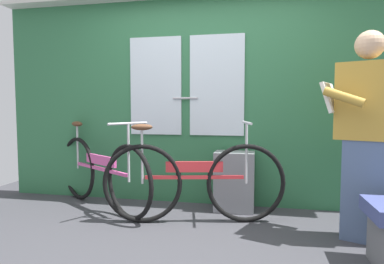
{
  "coord_description": "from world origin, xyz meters",
  "views": [
    {
      "loc": [
        0.62,
        -2.44,
        1.09
      ],
      "look_at": [
        0.01,
        0.55,
        0.86
      ],
      "focal_mm": 31.16,
      "sensor_mm": 36.0,
      "label": 1
    }
  ],
  "objects_px": {
    "bicycle_near_door": "(101,172)",
    "bicycle_leaning_behind": "(194,181)",
    "trash_bin_by_wall": "(234,181)",
    "passenger_reading_newspaper": "(365,132)"
  },
  "relations": [
    {
      "from": "passenger_reading_newspaper",
      "to": "trash_bin_by_wall",
      "type": "height_order",
      "value": "passenger_reading_newspaper"
    },
    {
      "from": "passenger_reading_newspaper",
      "to": "trash_bin_by_wall",
      "type": "distance_m",
      "value": 1.37
    },
    {
      "from": "bicycle_near_door",
      "to": "trash_bin_by_wall",
      "type": "height_order",
      "value": "bicycle_near_door"
    },
    {
      "from": "bicycle_near_door",
      "to": "passenger_reading_newspaper",
      "type": "distance_m",
      "value": 2.59
    },
    {
      "from": "bicycle_near_door",
      "to": "bicycle_leaning_behind",
      "type": "relative_size",
      "value": 0.9
    },
    {
      "from": "passenger_reading_newspaper",
      "to": "trash_bin_by_wall",
      "type": "bearing_deg",
      "value": -6.02
    },
    {
      "from": "bicycle_near_door",
      "to": "passenger_reading_newspaper",
      "type": "height_order",
      "value": "passenger_reading_newspaper"
    },
    {
      "from": "bicycle_leaning_behind",
      "to": "trash_bin_by_wall",
      "type": "relative_size",
      "value": 2.71
    },
    {
      "from": "passenger_reading_newspaper",
      "to": "bicycle_leaning_behind",
      "type": "bearing_deg",
      "value": 17.25
    },
    {
      "from": "bicycle_near_door",
      "to": "trash_bin_by_wall",
      "type": "xyz_separation_m",
      "value": [
        1.42,
        0.21,
        -0.08
      ]
    }
  ]
}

